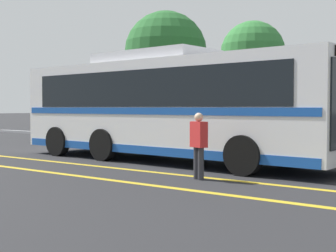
% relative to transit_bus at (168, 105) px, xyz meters
% --- Properties ---
extents(ground_plane, '(220.00, 220.00, 0.00)m').
position_rel_transit_bus_xyz_m(ground_plane, '(0.53, 0.26, -1.75)').
color(ground_plane, '#262628').
extents(lane_strip_0, '(30.95, 0.20, 0.01)m').
position_rel_transit_bus_xyz_m(lane_strip_0, '(0.01, -2.20, -1.75)').
color(lane_strip_0, gold).
rests_on(lane_strip_0, ground_plane).
extents(lane_strip_1, '(30.95, 0.20, 0.01)m').
position_rel_transit_bus_xyz_m(lane_strip_1, '(0.01, -3.82, -1.75)').
color(lane_strip_1, gold).
rests_on(lane_strip_1, ground_plane).
extents(curb_strip, '(38.95, 0.36, 0.15)m').
position_rel_transit_bus_xyz_m(curb_strip, '(0.01, 7.11, -1.67)').
color(curb_strip, '#99999E').
rests_on(curb_strip, ground_plane).
extents(transit_bus, '(11.38, 3.17, 3.40)m').
position_rel_transit_bus_xyz_m(transit_bus, '(0.00, 0.00, 0.00)').
color(transit_bus, silver).
rests_on(transit_bus, ground_plane).
extents(parked_car_0, '(4.93, 1.99, 1.34)m').
position_rel_transit_bus_xyz_m(parked_car_0, '(-9.59, 5.59, -1.06)').
color(parked_car_0, silver).
rests_on(parked_car_0, ground_plane).
extents(parked_car_1, '(4.91, 1.81, 1.40)m').
position_rel_transit_bus_xyz_m(parked_car_1, '(-2.78, 5.66, -1.04)').
color(parked_car_1, olive).
rests_on(parked_car_1, ground_plane).
extents(pedestrian_0, '(0.47, 0.36, 1.54)m').
position_rel_transit_bus_xyz_m(pedestrian_0, '(2.78, -2.53, -0.88)').
color(pedestrian_0, '#2D2D33').
rests_on(pedestrian_0, ground_plane).
extents(tree_0, '(5.08, 5.08, 7.62)m').
position_rel_transit_bus_xyz_m(tree_0, '(-8.88, 11.70, 3.33)').
color(tree_0, '#513823').
rests_on(tree_0, ground_plane).
extents(tree_1, '(3.28, 3.28, 6.08)m').
position_rel_transit_bus_xyz_m(tree_1, '(-2.22, 10.25, 2.67)').
color(tree_1, '#513823').
rests_on(tree_1, ground_plane).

